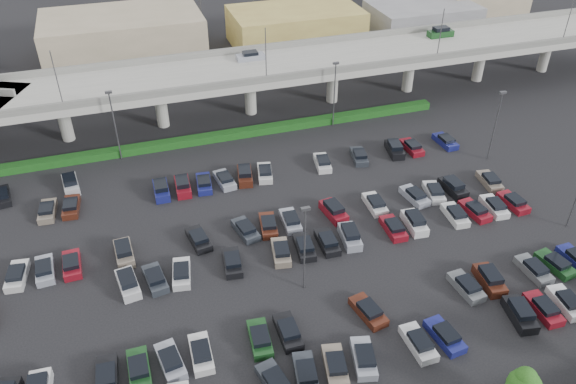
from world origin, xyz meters
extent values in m
plane|color=black|center=(0.00, 0.00, 0.00)|extent=(280.00, 280.00, 0.00)
cube|color=#9A9A92|center=(0.00, 32.00, 7.25)|extent=(150.00, 13.00, 1.10)
cube|color=#60605B|center=(0.00, 25.75, 8.30)|extent=(150.00, 0.50, 1.00)
cube|color=#60605B|center=(0.00, 38.25, 8.30)|extent=(150.00, 0.50, 1.00)
cylinder|color=#9A9A92|center=(-23.00, 32.00, 3.35)|extent=(1.80, 1.80, 6.70)
cube|color=#60605B|center=(-23.00, 32.00, 6.50)|extent=(2.60, 9.75, 0.50)
cylinder|color=#9A9A92|center=(-9.00, 32.00, 3.35)|extent=(1.80, 1.80, 6.70)
cube|color=#60605B|center=(-9.00, 32.00, 6.50)|extent=(2.60, 9.75, 0.50)
cylinder|color=#9A9A92|center=(5.00, 32.00, 3.35)|extent=(1.80, 1.80, 6.70)
cube|color=#60605B|center=(5.00, 32.00, 6.50)|extent=(2.60, 9.75, 0.50)
cylinder|color=#9A9A92|center=(19.00, 32.00, 3.35)|extent=(1.80, 1.80, 6.70)
cube|color=#60605B|center=(19.00, 32.00, 6.50)|extent=(2.60, 9.75, 0.50)
cylinder|color=#9A9A92|center=(33.00, 32.00, 3.35)|extent=(1.80, 1.80, 6.70)
cube|color=#60605B|center=(33.00, 32.00, 6.50)|extent=(2.60, 9.75, 0.50)
cylinder|color=#9A9A92|center=(47.00, 32.00, 3.35)|extent=(1.80, 1.80, 6.70)
cube|color=#60605B|center=(47.00, 32.00, 6.50)|extent=(2.60, 9.75, 0.50)
cylinder|color=#9A9A92|center=(61.00, 32.00, 3.35)|extent=(1.80, 1.80, 6.70)
cube|color=#60605B|center=(61.00, 32.00, 6.50)|extent=(2.60, 9.75, 0.50)
cube|color=#8B90A0|center=(6.00, 35.00, 8.21)|extent=(4.40, 1.82, 0.82)
cube|color=black|center=(6.00, 35.00, 8.84)|extent=(2.30, 1.60, 0.50)
cube|color=#17411B|center=(40.00, 35.00, 8.32)|extent=(4.40, 1.82, 1.05)
cube|color=black|center=(40.00, 35.00, 9.14)|extent=(2.60, 1.60, 0.65)
cylinder|color=#47474C|center=(-22.00, 25.90, 11.80)|extent=(0.14, 0.14, 8.00)
cylinder|color=#47474C|center=(6.00, 25.90, 11.80)|extent=(0.14, 0.14, 8.00)
cylinder|color=#47474C|center=(34.00, 25.90, 11.80)|extent=(0.14, 0.14, 8.00)
cylinder|color=#47474C|center=(58.00, 25.90, 11.80)|extent=(0.14, 0.14, 8.00)
cube|color=#113B11|center=(0.00, 25.00, 0.55)|extent=(66.00, 1.60, 1.10)
sphere|color=#1C4A13|center=(12.04, -26.70, 3.89)|extent=(1.89, 1.89, 1.89)
cube|color=#2B2F37|center=(-6.25, -18.50, 0.41)|extent=(2.72, 4.69, 0.82)
cube|color=black|center=(-6.25, -18.70, 1.04)|extent=(2.06, 2.59, 0.50)
cube|color=#2B2F37|center=(-3.50, -18.50, 0.41)|extent=(2.54, 4.64, 0.82)
cube|color=black|center=(-3.50, -18.70, 1.04)|extent=(1.97, 2.54, 0.50)
cube|color=#796C5E|center=(-0.75, -18.50, 0.41)|extent=(2.68, 4.68, 0.82)
cube|color=black|center=(-0.75, -18.70, 1.04)|extent=(2.04, 2.58, 0.50)
cube|color=#8B90A0|center=(2.00, -18.50, 0.41)|extent=(2.83, 4.71, 0.82)
cube|color=black|center=(2.00, -18.69, 1.04)|extent=(2.11, 2.62, 0.50)
cube|color=silver|center=(7.50, -18.50, 0.41)|extent=(1.89, 4.43, 0.82)
cube|color=black|center=(7.50, -18.70, 1.04)|extent=(1.64, 2.33, 0.50)
cube|color=navy|center=(10.25, -18.50, 0.41)|extent=(2.29, 4.57, 0.82)
cube|color=black|center=(10.25, -18.70, 1.04)|extent=(1.85, 2.46, 0.50)
cube|color=black|center=(18.50, -18.50, 0.53)|extent=(2.56, 4.65, 1.05)
cube|color=black|center=(18.50, -18.50, 1.34)|extent=(2.03, 2.84, 0.65)
cube|color=maroon|center=(21.25, -18.50, 0.41)|extent=(1.95, 4.45, 0.82)
cube|color=black|center=(21.25, -18.70, 1.04)|extent=(1.67, 2.35, 0.50)
cube|color=white|center=(24.00, -18.50, 0.41)|extent=(2.25, 4.56, 0.82)
cube|color=black|center=(24.00, -18.70, 1.04)|extent=(1.82, 2.45, 0.50)
cube|color=black|center=(-20.00, -13.50, 0.41)|extent=(2.08, 4.50, 0.82)
cube|color=black|center=(-20.00, -13.70, 1.04)|extent=(1.74, 2.39, 0.50)
cube|color=#17411B|center=(-17.25, -13.50, 0.41)|extent=(1.86, 4.42, 0.82)
cube|color=black|center=(-17.25, -13.70, 1.04)|extent=(1.62, 2.31, 0.50)
cube|color=#8B90A0|center=(-14.50, -13.50, 0.41)|extent=(2.49, 4.63, 0.82)
cube|color=black|center=(-14.50, -13.70, 1.04)|extent=(1.94, 2.52, 0.50)
cube|color=silver|center=(-11.75, -13.50, 0.41)|extent=(1.96, 4.46, 0.82)
cube|color=black|center=(-11.75, -13.70, 1.04)|extent=(1.67, 2.35, 0.50)
cube|color=#17411B|center=(-6.25, -13.50, 0.41)|extent=(2.20, 4.54, 0.82)
cube|color=black|center=(-6.25, -13.70, 1.04)|extent=(1.80, 2.43, 0.50)
cube|color=black|center=(-3.50, -13.50, 0.41)|extent=(1.85, 4.41, 0.82)
cube|color=black|center=(-3.50, -13.70, 1.04)|extent=(1.62, 2.31, 0.50)
cube|color=#481E13|center=(4.75, -13.50, 0.41)|extent=(2.61, 4.66, 0.82)
cube|color=black|center=(4.75, -13.70, 1.04)|extent=(2.00, 2.56, 0.50)
cube|color=#5A5D62|center=(15.75, -13.50, 0.41)|extent=(2.13, 4.52, 0.82)
cube|color=black|center=(15.75, -13.70, 1.04)|extent=(1.76, 2.41, 0.50)
cube|color=#481E13|center=(18.50, -13.50, 0.53)|extent=(2.34, 4.59, 1.05)
cube|color=black|center=(18.50, -13.50, 1.34)|extent=(1.90, 2.77, 0.65)
cube|color=#5A5D62|center=(24.00, -13.50, 0.41)|extent=(1.96, 4.46, 0.82)
cube|color=black|center=(24.00, -13.70, 1.04)|extent=(1.67, 2.35, 0.50)
cube|color=#17411B|center=(26.75, -13.50, 0.41)|extent=(2.45, 4.62, 0.82)
cube|color=black|center=(26.75, -13.70, 1.04)|extent=(1.92, 2.51, 0.50)
cube|color=navy|center=(29.50, -13.50, 0.41)|extent=(1.96, 4.46, 0.82)
cube|color=silver|center=(-17.25, -2.50, 0.53)|extent=(2.41, 4.61, 1.05)
cube|color=black|center=(-17.25, -2.50, 1.34)|extent=(1.95, 2.80, 0.65)
cube|color=#2B2F37|center=(-14.50, -2.50, 0.41)|extent=(2.44, 4.62, 0.82)
cube|color=black|center=(-14.50, -2.70, 1.04)|extent=(1.92, 2.51, 0.50)
cube|color=silver|center=(-11.75, -2.50, 0.41)|extent=(2.50, 4.63, 0.82)
cube|color=black|center=(-11.75, -2.70, 1.04)|extent=(1.95, 2.53, 0.50)
cube|color=black|center=(-6.25, -2.50, 0.41)|extent=(2.32, 4.58, 0.82)
cube|color=black|center=(-6.25, -2.70, 1.04)|extent=(1.86, 2.47, 0.50)
cube|color=#796C5E|center=(-0.75, -2.50, 0.41)|extent=(2.55, 4.65, 0.82)
cube|color=black|center=(-0.75, -2.70, 1.04)|extent=(1.97, 2.54, 0.50)
cube|color=black|center=(2.00, -2.50, 0.41)|extent=(2.30, 4.58, 0.82)
cube|color=black|center=(2.00, -2.70, 1.04)|extent=(1.85, 2.46, 0.50)
cube|color=black|center=(4.75, -2.50, 0.41)|extent=(1.97, 4.46, 0.82)
cube|color=black|center=(4.75, -2.70, 1.04)|extent=(1.68, 2.35, 0.50)
cube|color=#8B90A0|center=(7.50, -2.50, 0.53)|extent=(2.37, 4.60, 1.05)
cube|color=black|center=(7.50, -2.50, 1.34)|extent=(1.92, 2.79, 0.65)
cube|color=maroon|center=(13.00, -2.50, 0.41)|extent=(2.00, 4.47, 0.82)
cube|color=black|center=(13.00, -2.70, 1.04)|extent=(1.69, 2.36, 0.50)
cube|color=white|center=(15.75, -2.50, 0.53)|extent=(2.20, 4.54, 1.05)
cube|color=black|center=(15.75, -2.50, 1.34)|extent=(1.82, 2.73, 0.65)
cube|color=silver|center=(21.25, -2.50, 0.41)|extent=(2.18, 4.54, 0.82)
cube|color=black|center=(21.25, -2.70, 1.04)|extent=(1.79, 2.42, 0.50)
cube|color=maroon|center=(24.00, -2.50, 0.41)|extent=(2.28, 4.57, 0.82)
cube|color=black|center=(24.00, -2.70, 1.04)|extent=(1.84, 2.46, 0.50)
cube|color=white|center=(26.75, -2.50, 0.41)|extent=(2.20, 4.54, 0.82)
cube|color=black|center=(26.75, -2.70, 1.04)|extent=(1.80, 2.43, 0.50)
cube|color=maroon|center=(29.50, -2.50, 0.41)|extent=(2.06, 4.49, 0.82)
cube|color=black|center=(29.50, -2.70, 1.04)|extent=(1.73, 2.38, 0.50)
cube|color=silver|center=(-28.25, 2.50, 0.41)|extent=(2.35, 4.59, 0.82)
cube|color=black|center=(-28.25, 2.30, 1.04)|extent=(1.87, 2.48, 0.50)
cube|color=#8B90A0|center=(-25.50, 2.50, 0.41)|extent=(2.09, 4.51, 0.82)
cube|color=black|center=(-25.50, 2.30, 1.04)|extent=(1.74, 2.40, 0.50)
cube|color=maroon|center=(-22.75, 2.50, 0.41)|extent=(1.98, 4.46, 0.82)
cube|color=black|center=(-22.75, 2.30, 1.04)|extent=(1.69, 2.36, 0.50)
cube|color=#796C5E|center=(-17.25, 2.50, 0.53)|extent=(2.05, 4.49, 1.05)
cube|color=black|center=(-17.25, 2.50, 1.34)|extent=(1.74, 2.68, 0.65)
cube|color=black|center=(-9.00, 2.50, 0.41)|extent=(2.51, 4.64, 0.82)
cube|color=black|center=(-9.00, 2.30, 1.04)|extent=(1.95, 2.53, 0.50)
cube|color=#2B2F37|center=(-3.50, 2.50, 0.41)|extent=(2.65, 4.67, 0.82)
cube|color=black|center=(-3.50, 2.30, 1.04)|extent=(2.02, 2.57, 0.50)
cube|color=#481E13|center=(-0.75, 2.50, 0.41)|extent=(2.51, 4.64, 0.82)
cube|color=black|center=(-0.75, 2.30, 1.04)|extent=(1.95, 2.53, 0.50)
cube|color=#8B90A0|center=(2.00, 2.50, 0.41)|extent=(2.07, 4.50, 0.82)
cube|color=black|center=(2.00, 2.30, 1.04)|extent=(1.73, 2.39, 0.50)
cube|color=maroon|center=(7.50, 2.50, 0.53)|extent=(2.37, 4.60, 1.05)
cube|color=black|center=(7.50, 2.50, 1.34)|extent=(1.92, 2.78, 0.65)
cube|color=silver|center=(13.00, 2.50, 0.41)|extent=(2.01, 4.48, 0.82)
cube|color=black|center=(13.00, 2.30, 1.04)|extent=(1.70, 2.37, 0.50)
cube|color=#8B90A0|center=(18.50, 2.50, 0.41)|extent=(2.38, 4.60, 0.82)
cube|color=black|center=(18.50, 2.30, 1.04)|extent=(1.89, 2.49, 0.50)
cube|color=silver|center=(21.25, 2.50, 0.41)|extent=(2.72, 4.69, 0.82)
cube|color=black|center=(21.25, 2.30, 1.04)|extent=(2.06, 2.59, 0.50)
cube|color=black|center=(24.00, 2.50, 0.53)|extent=(2.09, 4.51, 1.05)
cube|color=black|center=(24.00, 2.50, 1.34)|extent=(1.76, 2.70, 0.65)
cube|color=#796C5E|center=(29.50, 2.50, 0.41)|extent=(2.40, 4.61, 0.82)
cube|color=black|center=(29.50, 2.30, 1.04)|extent=(1.90, 2.50, 0.50)
cube|color=#796C5E|center=(-25.50, 13.50, 0.41)|extent=(2.20, 4.54, 0.82)
cube|color=black|center=(-25.50, 13.30, 1.04)|extent=(1.80, 2.43, 0.50)
cube|color=#481E13|center=(-22.75, 13.50, 0.41)|extent=(2.21, 4.55, 0.82)
cube|color=black|center=(-22.75, 13.30, 1.04)|extent=(1.80, 2.44, 0.50)
cube|color=navy|center=(-11.75, 13.50, 0.53)|extent=(1.91, 4.44, 1.05)
cube|color=black|center=(-11.75, 13.50, 1.34)|extent=(1.65, 2.63, 0.65)
cube|color=maroon|center=(-9.00, 13.50, 0.53)|extent=(2.04, 4.49, 1.05)
cube|color=black|center=(-9.00, 13.50, 1.34)|extent=(1.73, 2.68, 0.65)
cube|color=navy|center=(-6.25, 13.50, 0.41)|extent=(2.28, 4.57, 0.82)
cube|color=black|center=(-6.25, 13.30, 1.04)|extent=(1.84, 2.46, 0.50)
cube|color=#8B90A0|center=(-3.50, 13.50, 0.41)|extent=(2.37, 4.60, 0.82)
cube|color=black|center=(-3.50, 13.30, 1.04)|extent=(1.88, 2.49, 0.50)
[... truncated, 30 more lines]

